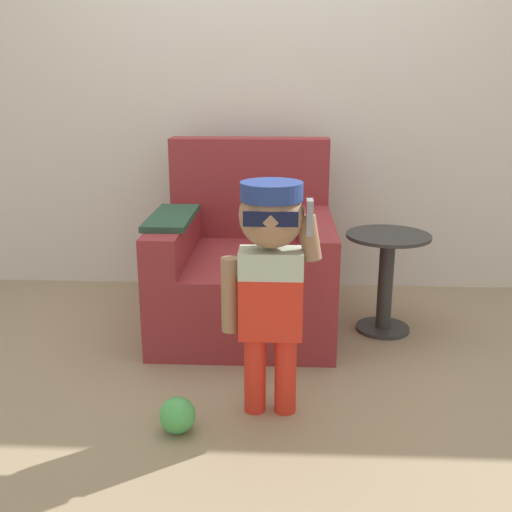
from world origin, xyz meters
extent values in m
plane|color=#998466|center=(0.00, 0.00, 0.00)|extent=(10.00, 10.00, 0.00)
cube|color=silver|center=(0.00, 0.75, 1.30)|extent=(10.00, 0.05, 2.60)
cube|color=maroon|center=(-0.09, 0.04, 0.20)|extent=(0.91, 1.01, 0.40)
cube|color=maroon|center=(-0.09, 0.46, 0.69)|extent=(0.91, 0.18, 0.57)
cube|color=maroon|center=(-0.46, -0.05, 0.50)|extent=(0.17, 0.83, 0.20)
cube|color=maroon|center=(0.28, -0.05, 0.50)|extent=(0.17, 0.83, 0.20)
cube|color=#284C38|center=(-0.46, -0.05, 0.62)|extent=(0.21, 0.55, 0.03)
cylinder|color=red|center=(0.01, -0.85, 0.17)|extent=(0.09, 0.09, 0.33)
cylinder|color=red|center=(0.13, -0.85, 0.17)|extent=(0.09, 0.09, 0.33)
cube|color=red|center=(0.07, -0.85, 0.45)|extent=(0.24, 0.14, 0.24)
cube|color=#B7C6B2|center=(0.07, -0.85, 0.63)|extent=(0.24, 0.14, 0.10)
sphere|color=#997051|center=(0.07, -0.85, 0.81)|extent=(0.24, 0.24, 0.24)
cylinder|color=navy|center=(0.07, -0.85, 0.90)|extent=(0.23, 0.23, 0.07)
cube|color=navy|center=(0.07, -0.74, 0.88)|extent=(0.14, 0.11, 0.01)
cube|color=#0F1433|center=(0.07, -0.96, 0.82)|extent=(0.20, 0.01, 0.05)
cylinder|color=#997051|center=(-0.09, -0.85, 0.50)|extent=(0.07, 0.07, 0.30)
cylinder|color=#997051|center=(0.21, -0.85, 0.73)|extent=(0.10, 0.07, 0.18)
cube|color=gray|center=(0.21, -0.87, 0.81)|extent=(0.02, 0.07, 0.13)
cylinder|color=#333333|center=(0.65, 0.00, 0.01)|extent=(0.28, 0.28, 0.02)
cylinder|color=#333333|center=(0.65, 0.00, 0.26)|extent=(0.08, 0.08, 0.51)
cylinder|color=#333333|center=(0.65, 0.00, 0.52)|extent=(0.43, 0.43, 0.02)
sphere|color=#4CB256|center=(-0.28, -1.02, 0.07)|extent=(0.14, 0.14, 0.14)
camera|label=1|loc=(0.11, -3.01, 1.29)|focal=42.00mm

